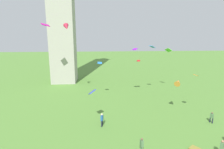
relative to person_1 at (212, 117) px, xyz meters
name	(u,v)px	position (x,y,z in m)	size (l,w,h in m)	color
person_1	(212,117)	(0.00, 0.00, 0.00)	(0.40, 0.47, 1.57)	#1E2333
person_2	(142,145)	(-11.02, -5.71, 0.07)	(0.32, 0.52, 1.69)	#51754C
person_3	(102,119)	(-14.91, 0.15, 0.13)	(0.39, 0.54, 1.80)	#1E2333
person_5	(222,147)	(-3.24, -6.77, 0.10)	(0.52, 0.49, 1.75)	silver
kite_flying_0	(138,61)	(-7.63, 12.25, 6.00)	(0.81, 0.97, 0.19)	red
kite_flying_1	(92,92)	(-16.13, 0.75, 3.69)	(1.07, 1.58, 0.99)	blue
kite_flying_2	(100,63)	(-15.03, 10.43, 5.95)	(0.81, 0.51, 0.35)	blue
kite_flying_3	(196,75)	(-1.47, 2.44, 5.29)	(1.03, 1.09, 0.39)	#B2721E
kite_flying_4	(45,25)	(-25.04, 14.23, 12.66)	(1.72, 1.69, 0.73)	#BA0C8D
kite_flying_5	(135,49)	(-8.80, 10.13, 8.39)	(0.94, 1.06, 0.26)	#960EEE
kite_flying_6	(152,47)	(-5.30, 11.50, 8.68)	(1.33, 1.25, 0.50)	#3B84F1
kite_flying_7	(66,27)	(-20.68, 11.21, 12.14)	(1.35, 1.76, 1.45)	#B5233D
kite_flying_8	(168,50)	(-1.23, 14.02, 7.82)	(1.08, 1.41, 0.97)	#52C830
kite_flying_9	(178,82)	(-3.46, 3.65, 3.98)	(1.54, 1.69, 1.20)	orange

